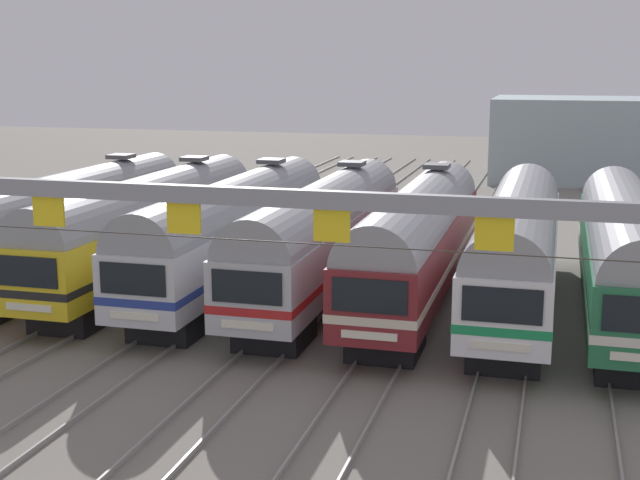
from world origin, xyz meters
The scene contains 11 objects.
ground_plane centered at (0.00, 0.00, 0.00)m, with size 160.00×160.00×0.00m, color gray.
track_bed centered at (0.00, 17.00, 0.07)m, with size 24.63×70.00×0.15m.
commuter_train_orange centered at (-11.56, 0.00, 2.69)m, with size 2.88×18.06×5.05m.
commuter_train_yellow centered at (-7.71, 0.00, 2.69)m, with size 2.88×18.06×5.05m.
commuter_train_silver centered at (-3.85, 0.00, 2.69)m, with size 2.88×18.06×5.05m.
commuter_train_stainless centered at (0.00, 0.00, 2.69)m, with size 2.88×18.06×5.05m.
commuter_train_maroon centered at (3.85, 0.00, 2.69)m, with size 2.88×18.06×5.05m.
commuter_train_white centered at (7.71, -0.01, 2.69)m, with size 2.88×18.06×4.77m.
commuter_train_green centered at (11.56, -0.01, 2.69)m, with size 2.88×18.06×4.77m.
catenary_gantry centered at (0.00, -13.50, 5.41)m, with size 28.36×0.44×6.97m.
maintenance_building centered at (13.32, 40.08, 3.31)m, with size 19.12×10.00×6.62m, color #9EB2B7.
Camera 1 is at (9.05, -33.62, 9.52)m, focal length 49.35 mm.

